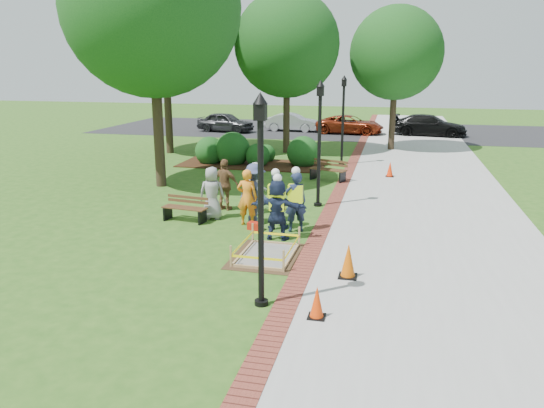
% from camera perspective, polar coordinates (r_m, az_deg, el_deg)
% --- Properties ---
extents(ground, '(100.00, 100.00, 0.00)m').
position_cam_1_polar(ground, '(13.99, -3.12, -5.07)').
color(ground, '#285116').
rests_on(ground, ground).
extents(sidewalk, '(6.00, 60.00, 0.02)m').
position_cam_1_polar(sidewalk, '(23.15, 15.99, 2.42)').
color(sidewalk, '#9E9E99').
rests_on(sidewalk, ground).
extents(brick_edging, '(0.50, 60.00, 0.03)m').
position_cam_1_polar(brick_edging, '(23.19, 7.95, 2.89)').
color(brick_edging, maroon).
rests_on(brick_edging, ground).
extents(mulch_bed, '(7.00, 3.00, 0.05)m').
position_cam_1_polar(mulch_bed, '(25.95, -2.15, 4.30)').
color(mulch_bed, '#381E0F').
rests_on(mulch_bed, ground).
extents(parking_lot, '(36.00, 12.00, 0.01)m').
position_cam_1_polar(parking_lot, '(40.08, 7.72, 7.88)').
color(parking_lot, black).
rests_on(parking_lot, ground).
extents(wet_concrete_pad, '(1.74, 2.33, 0.55)m').
position_cam_1_polar(wet_concrete_pad, '(13.52, -0.55, -4.71)').
color(wet_concrete_pad, '#47331E').
rests_on(wet_concrete_pad, ground).
extents(bench_near, '(1.47, 0.67, 0.77)m').
position_cam_1_polar(bench_near, '(16.72, -9.35, -1.03)').
color(bench_near, brown).
rests_on(bench_near, ground).
extents(bench_far, '(1.67, 1.03, 0.86)m').
position_cam_1_polar(bench_far, '(22.39, 6.02, 3.20)').
color(bench_far, '#54321C').
rests_on(bench_far, ground).
extents(cone_front, '(0.34, 0.34, 0.67)m').
position_cam_1_polar(cone_front, '(10.37, 4.85, -10.54)').
color(cone_front, black).
rests_on(cone_front, ground).
extents(cone_back, '(0.42, 0.42, 0.83)m').
position_cam_1_polar(cone_back, '(12.27, 8.20, -6.13)').
color(cone_back, black).
rests_on(cone_back, ground).
extents(cone_far, '(0.34, 0.34, 0.68)m').
position_cam_1_polar(cone_far, '(23.56, 12.57, 3.63)').
color(cone_far, black).
rests_on(cone_far, ground).
extents(toolbox, '(0.49, 0.35, 0.22)m').
position_cam_1_polar(toolbox, '(15.70, -1.80, -2.39)').
color(toolbox, '#B21D0D').
rests_on(toolbox, ground).
extents(lamp_near, '(0.28, 0.28, 4.26)m').
position_cam_1_polar(lamp_near, '(10.19, -1.22, 1.92)').
color(lamp_near, black).
rests_on(lamp_near, ground).
extents(lamp_mid, '(0.28, 0.28, 4.26)m').
position_cam_1_polar(lamp_mid, '(17.94, 5.12, 7.48)').
color(lamp_mid, black).
rests_on(lamp_mid, ground).
extents(lamp_far, '(0.28, 0.28, 4.26)m').
position_cam_1_polar(lamp_far, '(25.84, 7.66, 9.64)').
color(lamp_far, black).
rests_on(lamp_far, ground).
extents(tree_left, '(6.66, 6.66, 10.13)m').
position_cam_1_polar(tree_left, '(21.42, -12.81, 19.91)').
color(tree_left, '#3D2D1E').
rests_on(tree_left, ground).
extents(tree_back, '(5.59, 5.59, 8.56)m').
position_cam_1_polar(tree_back, '(29.25, 1.62, 16.78)').
color(tree_back, '#3D2D1E').
rests_on(tree_back, ground).
extents(tree_right, '(5.11, 5.11, 7.90)m').
position_cam_1_polar(tree_right, '(30.99, 13.22, 15.51)').
color(tree_right, '#3D2D1E').
rests_on(tree_right, ground).
extents(tree_far, '(7.01, 7.01, 10.59)m').
position_cam_1_polar(tree_far, '(29.73, -11.58, 19.00)').
color(tree_far, '#3D2D1E').
rests_on(tree_far, ground).
extents(shrub_a, '(1.43, 1.43, 1.43)m').
position_cam_1_polar(shrub_a, '(26.45, -6.69, 4.36)').
color(shrub_a, '#134215').
rests_on(shrub_a, ground).
extents(shrub_b, '(1.70, 1.70, 1.70)m').
position_cam_1_polar(shrub_b, '(26.15, -4.21, 4.31)').
color(shrub_b, '#134215').
rests_on(shrub_b, ground).
extents(shrub_c, '(1.17, 1.17, 1.17)m').
position_cam_1_polar(shrub_c, '(25.63, -1.54, 4.13)').
color(shrub_c, '#134215').
rests_on(shrub_c, ground).
extents(shrub_d, '(1.55, 1.55, 1.55)m').
position_cam_1_polar(shrub_d, '(25.65, 3.35, 4.11)').
color(shrub_d, '#134215').
rests_on(shrub_d, ground).
extents(shrub_e, '(0.94, 0.94, 0.94)m').
position_cam_1_polar(shrub_e, '(26.74, -0.64, 4.58)').
color(shrub_e, '#134215').
rests_on(shrub_e, ground).
extents(casual_person_a, '(0.56, 0.39, 1.66)m').
position_cam_1_polar(casual_person_a, '(16.73, -6.47, 1.17)').
color(casual_person_a, gray).
rests_on(casual_person_a, ground).
extents(casual_person_b, '(0.56, 0.38, 1.72)m').
position_cam_1_polar(casual_person_b, '(15.99, -2.69, 0.71)').
color(casual_person_b, orange).
rests_on(casual_person_b, ground).
extents(casual_person_c, '(0.59, 0.64, 1.68)m').
position_cam_1_polar(casual_person_c, '(17.35, -1.70, 1.78)').
color(casual_person_c, silver).
rests_on(casual_person_c, ground).
extents(casual_person_d, '(0.61, 0.46, 1.73)m').
position_cam_1_polar(casual_person_d, '(17.70, -5.07, 2.06)').
color(casual_person_d, brown).
rests_on(casual_person_d, ground).
extents(casual_person_e, '(0.70, 0.60, 1.85)m').
position_cam_1_polar(casual_person_e, '(16.19, -1.89, 1.12)').
color(casual_person_e, '#394165').
rests_on(casual_person_e, ground).
extents(hivis_worker_a, '(0.55, 0.36, 1.87)m').
position_cam_1_polar(hivis_worker_a, '(14.62, 0.58, -0.34)').
color(hivis_worker_a, '#182B40').
rests_on(hivis_worker_a, ground).
extents(hivis_worker_b, '(0.67, 0.57, 1.93)m').
position_cam_1_polar(hivis_worker_b, '(15.33, 2.55, 0.46)').
color(hivis_worker_b, '#17183D').
rests_on(hivis_worker_b, ground).
extents(hivis_worker_c, '(0.60, 0.46, 1.81)m').
position_cam_1_polar(hivis_worker_c, '(15.65, 0.37, 0.57)').
color(hivis_worker_c, '#161F3A').
rests_on(hivis_worker_c, ground).
extents(parked_car_a, '(2.83, 4.97, 1.53)m').
position_cam_1_polar(parked_car_a, '(38.88, -5.00, 7.74)').
color(parked_car_a, '#2B2B2E').
rests_on(parked_car_a, ground).
extents(parked_car_b, '(2.09, 4.39, 1.40)m').
position_cam_1_polar(parked_car_b, '(39.18, 2.17, 7.84)').
color(parked_car_b, '#B2B2B8').
rests_on(parked_car_b, ground).
extents(parked_car_c, '(2.24, 4.46, 1.41)m').
position_cam_1_polar(parked_car_c, '(38.02, 8.34, 7.48)').
color(parked_car_c, maroon).
rests_on(parked_car_c, ground).
extents(parked_car_d, '(2.73, 5.01, 1.55)m').
position_cam_1_polar(parked_car_d, '(38.13, 16.49, 7.05)').
color(parked_car_d, black).
rests_on(parked_car_d, ground).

